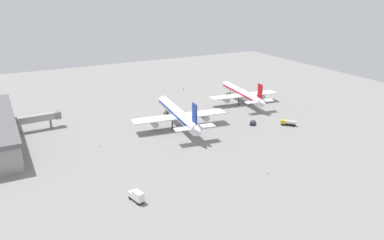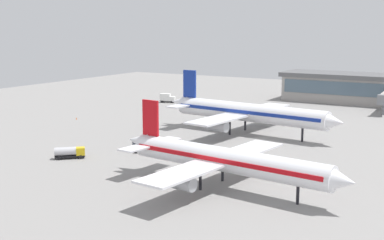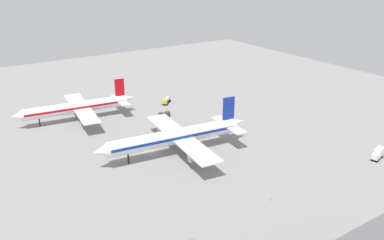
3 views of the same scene
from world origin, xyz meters
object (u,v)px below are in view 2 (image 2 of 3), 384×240
pushback_tractor (138,147)px  catering_truck (167,98)px  airplane_taxiing (224,160)px  fuel_truck (70,152)px  safety_cone_mid_apron (277,112)px  safety_cone_near_gate (76,118)px  airplane_at_gate (247,112)px

pushback_tractor → catering_truck: catering_truck is taller
airplane_taxiing → fuel_truck: 37.90m
airplane_taxiing → safety_cone_mid_apron: (22.32, -81.02, -4.79)m
airplane_taxiing → catering_truck: airplane_taxiing is taller
airplane_taxiing → fuel_truck: bearing=-176.1°
airplane_taxiing → safety_cone_mid_apron: size_ratio=76.63×
pushback_tractor → safety_cone_mid_apron: (-7.09, -66.21, -0.67)m
airplane_taxiing → safety_cone_near_gate: airplane_taxiing is taller
safety_cone_near_gate → airplane_at_gate: bearing=-173.1°
catering_truck → safety_cone_mid_apron: catering_truck is taller
catering_truck → fuel_truck: (-28.11, 80.32, -0.31)m
airplane_taxiing → catering_truck: (65.79, -82.11, -3.39)m
fuel_truck → airplane_at_gate: bearing=20.7°
airplane_at_gate → pushback_tractor: size_ratio=11.47×
safety_cone_near_gate → catering_truck: bearing=-95.2°
catering_truck → fuel_truck: size_ratio=1.00×
airplane_at_gate → safety_cone_mid_apron: bearing=105.9°
safety_cone_mid_apron → airplane_taxiing: bearing=105.4°
fuel_truck → safety_cone_near_gate: fuel_truck is taller
airplane_at_gate → airplane_taxiing: 47.79m
airplane_taxiing → safety_cone_near_gate: 79.81m
fuel_truck → safety_cone_near_gate: 48.72m
airplane_at_gate → fuel_truck: bearing=-109.8°
airplane_at_gate → pushback_tractor: (13.03, 30.08, -4.73)m
airplane_at_gate → catering_truck: (49.41, -37.21, -4.00)m
catering_truck → safety_cone_near_gate: catering_truck is taller
airplane_at_gate → safety_cone_near_gate: 54.09m
pushback_tractor → safety_cone_near_gate: pushback_tractor is taller
pushback_tractor → safety_cone_near_gate: size_ratio=7.48×
catering_truck → fuel_truck: bearing=-84.4°
pushback_tractor → airplane_at_gate: bearing=-69.6°
pushback_tractor → fuel_truck: bearing=101.4°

